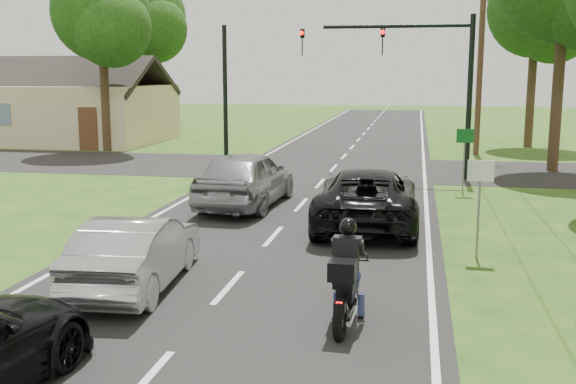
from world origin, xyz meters
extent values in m
plane|color=#214914|center=(0.00, 0.00, 0.00)|extent=(140.00, 140.00, 0.00)
cube|color=black|center=(0.00, 10.00, 0.01)|extent=(8.00, 100.00, 0.01)
cube|color=black|center=(0.00, 16.00, 0.01)|extent=(60.00, 7.00, 0.01)
torus|color=black|center=(2.37, -0.69, 0.31)|extent=(0.15, 0.61, 0.61)
torus|color=black|center=(2.31, -2.06, 0.31)|extent=(0.17, 0.67, 0.66)
cube|color=black|center=(2.34, -1.28, 0.58)|extent=(0.29, 0.88, 0.28)
sphere|color=black|center=(2.35, -1.05, 0.75)|extent=(0.31, 0.31, 0.31)
cube|color=black|center=(2.33, -1.60, 0.75)|extent=(0.33, 0.52, 0.09)
cube|color=#FF0C07|center=(2.31, -2.16, 0.60)|extent=(0.09, 0.03, 0.05)
cylinder|color=silver|center=(2.47, -1.79, 0.29)|extent=(0.11, 0.74, 0.08)
cylinder|color=black|center=(2.36, -0.87, 0.91)|extent=(0.57, 0.06, 0.03)
cube|color=black|center=(2.32, -1.88, 1.02)|extent=(0.42, 0.38, 0.29)
cube|color=black|center=(2.34, -1.42, 1.14)|extent=(0.38, 0.22, 0.55)
sphere|color=black|center=(2.34, -1.36, 1.57)|extent=(0.28, 0.28, 0.28)
cylinder|color=navy|center=(2.15, -1.11, 0.21)|extent=(0.11, 0.11, 0.41)
cylinder|color=navy|center=(2.55, -1.13, 0.21)|extent=(0.11, 0.11, 0.41)
imported|color=black|center=(2.14, 5.56, 0.77)|extent=(2.69, 5.51, 1.51)
imported|color=#B6B5BB|center=(-1.67, -0.31, 0.69)|extent=(1.77, 4.20, 1.35)
imported|color=gray|center=(-1.57, 7.50, 0.86)|extent=(2.29, 5.08, 1.69)
cylinder|color=black|center=(5.20, 14.00, 3.00)|extent=(0.20, 0.20, 6.00)
cylinder|color=black|center=(2.50, 14.00, 5.60)|extent=(5.40, 0.14, 0.14)
imported|color=black|center=(2.00, 14.00, 5.05)|extent=(0.16, 0.36, 1.00)
imported|color=black|center=(-1.00, 14.00, 5.05)|extent=(0.16, 0.36, 1.00)
sphere|color=#FF0C07|center=(2.00, 13.82, 5.38)|extent=(0.16, 0.16, 0.16)
sphere|color=#FF0C07|center=(-1.00, 13.82, 5.38)|extent=(0.16, 0.16, 0.16)
cylinder|color=black|center=(-5.20, 18.00, 3.00)|extent=(0.20, 0.20, 6.00)
cylinder|color=brown|center=(6.20, 22.00, 5.00)|extent=(0.28, 0.28, 10.00)
cylinder|color=slate|center=(4.70, 3.00, 1.00)|extent=(0.05, 0.05, 2.00)
cube|color=silver|center=(4.70, 2.97, 1.90)|extent=(0.55, 0.04, 0.45)
cylinder|color=slate|center=(4.90, 11.00, 1.00)|extent=(0.05, 0.05, 2.00)
cube|color=#0C591E|center=(4.90, 10.97, 1.90)|extent=(0.55, 0.04, 0.45)
cylinder|color=#332316|center=(8.80, 17.00, 3.50)|extent=(0.44, 0.44, 7.00)
cylinder|color=#332316|center=(9.20, 26.00, 3.22)|extent=(0.44, 0.44, 6.44)
sphere|color=#15350E|center=(9.20, 26.00, 7.13)|extent=(4.95, 4.95, 4.95)
sphere|color=#15350E|center=(10.02, 25.34, 6.33)|extent=(3.96, 3.96, 3.96)
cylinder|color=#332316|center=(-12.00, 20.00, 3.08)|extent=(0.44, 0.44, 6.16)
sphere|color=#15350E|center=(-12.00, 20.00, 6.82)|extent=(4.80, 4.80, 4.80)
sphere|color=#15350E|center=(-11.20, 19.36, 6.05)|extent=(3.84, 3.84, 3.84)
cylinder|color=#332316|center=(-14.00, 30.00, 3.36)|extent=(0.44, 0.44, 6.72)
sphere|color=#15350E|center=(-14.00, 30.00, 7.44)|extent=(5.40, 5.40, 5.40)
sphere|color=#15350E|center=(-13.10, 29.28, 6.60)|extent=(4.32, 4.32, 4.32)
cube|color=tan|center=(-16.00, 24.00, 1.60)|extent=(10.00, 8.00, 3.20)
cube|color=black|center=(-16.00, 22.00, 3.70)|extent=(10.20, 4.00, 2.29)
cube|color=black|center=(-16.00, 26.00, 3.70)|extent=(10.20, 4.00, 2.29)
camera|label=1|loc=(3.34, -11.58, 3.95)|focal=42.00mm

